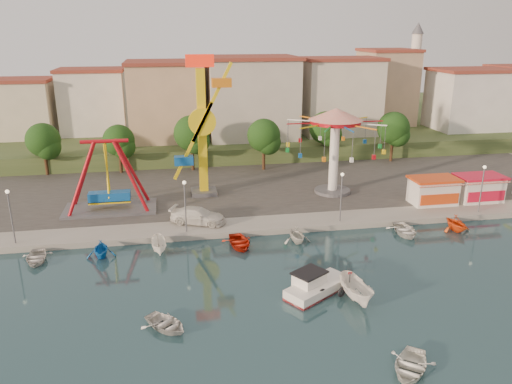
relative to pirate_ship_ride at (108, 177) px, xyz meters
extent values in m
plane|color=#15313A|center=(16.02, -20.79, -4.39)|extent=(200.00, 200.00, 0.00)
cube|color=#9E998E|center=(16.02, 41.21, -4.09)|extent=(200.00, 100.00, 0.60)
cube|color=#4C4944|center=(16.02, 9.21, -3.79)|extent=(90.00, 28.00, 0.01)
cube|color=#384C26|center=(16.02, 46.21, -2.89)|extent=(200.00, 60.00, 3.00)
cube|color=#59595E|center=(0.00, 0.00, -3.64)|extent=(10.00, 5.00, 0.30)
cube|color=#1253A1|center=(0.00, 0.00, -2.19)|extent=(4.50, 1.40, 1.00)
cylinder|color=#A90D15|center=(0.00, 0.00, 4.01)|extent=(5.00, 0.40, 0.40)
cube|color=#59595E|center=(10.70, 3.90, -3.54)|extent=(3.00, 3.00, 0.50)
cube|color=yellow|center=(10.70, 3.90, 3.71)|extent=(1.00, 1.00, 15.00)
cube|color=#FD250E|center=(10.70, 3.90, 12.01)|extent=(3.20, 0.50, 1.40)
cylinder|color=yellow|center=(10.70, 3.10, 5.21)|extent=(3.20, 0.50, 3.20)
cube|color=yellow|center=(11.86, 2.90, 7.42)|extent=(4.94, 0.35, 9.03)
cube|color=orange|center=(13.02, 2.90, 9.64)|extent=(2.20, 1.20, 1.00)
cylinder|color=#59595E|center=(26.33, 1.65, -3.59)|extent=(4.40, 4.40, 0.40)
cylinder|color=white|center=(26.33, 1.65, 0.71)|extent=(1.10, 1.10, 9.00)
cylinder|color=#A90D15|center=(26.33, 1.65, 5.01)|extent=(6.00, 6.00, 0.50)
cone|color=red|center=(26.33, 1.65, 5.91)|extent=(6.40, 6.40, 1.40)
cube|color=white|center=(36.38, -4.29, -2.39)|extent=(5.00, 3.00, 2.80)
cube|color=red|center=(36.38, -4.29, -0.84)|extent=(5.40, 3.40, 0.25)
cube|color=red|center=(36.38, -5.99, -1.19)|extent=(5.00, 0.77, 0.43)
cube|color=white|center=(42.16, -4.29, -2.39)|extent=(5.00, 3.00, 2.80)
cube|color=red|center=(42.16, -4.29, -0.84)|extent=(5.40, 3.40, 0.25)
cube|color=red|center=(42.16, -5.99, -1.19)|extent=(5.00, 0.77, 0.43)
cylinder|color=#59595E|center=(-7.98, -7.79, -1.29)|extent=(0.14, 0.14, 5.00)
cylinder|color=#59595E|center=(8.02, -7.79, -1.29)|extent=(0.14, 0.14, 5.00)
cylinder|color=#59595E|center=(24.02, -7.79, -1.29)|extent=(0.14, 0.14, 5.00)
cylinder|color=#59595E|center=(40.02, -7.79, -1.29)|extent=(0.14, 0.14, 5.00)
cylinder|color=#382314|center=(-9.98, 16.19, -2.00)|extent=(0.44, 0.44, 3.60)
sphere|color=black|center=(-9.98, 16.19, 1.10)|extent=(4.60, 4.60, 4.60)
cylinder|color=#382314|center=(0.02, 15.45, -2.09)|extent=(0.44, 0.44, 3.40)
sphere|color=black|center=(0.02, 15.45, 0.83)|extent=(4.35, 4.35, 4.35)
cylinder|color=#382314|center=(10.02, 15.02, -1.83)|extent=(0.44, 0.44, 3.92)
sphere|color=black|center=(10.02, 15.02, 1.54)|extent=(5.02, 5.02, 5.02)
cylinder|color=#382314|center=(20.02, 13.57, -1.96)|extent=(0.44, 0.44, 3.66)
sphere|color=black|center=(20.02, 13.57, 1.18)|extent=(4.68, 4.68, 4.68)
cylinder|color=#382314|center=(30.02, 16.57, -1.89)|extent=(0.44, 0.44, 3.80)
sphere|color=black|center=(30.02, 16.57, 1.37)|extent=(4.86, 4.86, 4.86)
cylinder|color=#382314|center=(40.02, 14.75, -1.91)|extent=(0.44, 0.44, 3.77)
sphere|color=black|center=(40.02, 14.75, 1.33)|extent=(4.83, 4.83, 4.83)
cube|color=beige|center=(-17.35, 25.28, 4.54)|extent=(9.26, 9.53, 11.87)
cube|color=silver|center=(-5.31, 30.60, 2.92)|extent=(12.33, 9.01, 8.63)
cube|color=tan|center=(7.83, 31.17, 4.22)|extent=(11.95, 9.28, 11.23)
cube|color=beige|center=(21.62, 28.01, 3.20)|extent=(12.59, 10.50, 9.20)
cube|color=beige|center=(35.09, 31.42, 3.22)|extent=(10.75, 9.23, 9.24)
cube|color=tan|center=(48.38, 29.54, 4.21)|extent=(12.77, 10.96, 11.21)
cube|color=silver|center=(60.17, 27.98, 4.78)|extent=(8.23, 8.98, 12.36)
cube|color=beige|center=(72.05, 32.92, 2.99)|extent=(11.59, 10.93, 8.76)
cylinder|color=silver|center=(52.02, 33.21, 6.61)|extent=(1.80, 1.80, 16.00)
cylinder|color=#59595E|center=(52.02, 33.21, 11.61)|extent=(2.80, 2.80, 0.30)
cone|color=#59595E|center=(52.02, 33.21, 15.61)|extent=(2.20, 2.20, 2.00)
cube|color=white|center=(17.66, -20.78, -4.05)|extent=(5.94, 4.88, 1.02)
cube|color=#A90D15|center=(17.66, -20.78, -4.30)|extent=(5.94, 4.88, 0.18)
cube|color=white|center=(16.98, -20.66, -3.20)|extent=(2.83, 2.66, 1.02)
cube|color=black|center=(16.98, -20.66, -2.63)|extent=(3.14, 2.97, 0.14)
torus|color=black|center=(17.66, -21.91, -3.88)|extent=(0.85, 0.66, 0.86)
torus|color=black|center=(19.25, -21.85, -3.88)|extent=(0.85, 0.66, 0.86)
imported|color=silver|center=(5.87, -23.70, -4.03)|extent=(4.25, 4.36, 0.74)
imported|color=white|center=(20.34, -30.98, -3.99)|extent=(4.56, 4.77, 0.80)
imported|color=white|center=(20.17, -22.49, -3.53)|extent=(2.00, 4.57, 1.72)
imported|color=silver|center=(9.33, -5.74, -2.96)|extent=(6.17, 4.33, 1.66)
imported|color=silver|center=(-5.48, -10.99, -4.02)|extent=(2.97, 3.89, 0.75)
imported|color=blue|center=(0.15, -10.99, -3.60)|extent=(2.83, 3.21, 1.59)
imported|color=white|center=(5.37, -10.99, -3.71)|extent=(1.62, 3.63, 1.37)
imported|color=red|center=(12.88, -10.99, -3.97)|extent=(3.31, 4.34, 0.84)
imported|color=silver|center=(18.52, -10.99, -3.60)|extent=(2.93, 3.30, 1.59)
imported|color=white|center=(29.80, -10.99, -3.96)|extent=(3.27, 4.36, 0.86)
imported|color=#F35015|center=(35.41, -10.99, -3.54)|extent=(3.12, 3.51, 1.70)
camera|label=1|loc=(6.71, -54.26, 15.37)|focal=35.00mm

